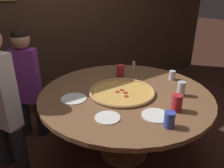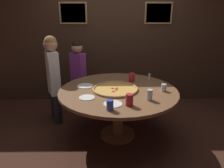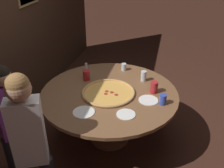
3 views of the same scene
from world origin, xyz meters
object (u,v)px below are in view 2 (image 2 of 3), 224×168
Objects in this scene: drink_cup_far_left at (132,77)px; drink_cup_near_right at (150,95)px; diner_centre_back at (78,72)px; dining_table at (118,98)px; drink_cup_front_edge at (164,88)px; giant_pizza at (115,89)px; white_plate_right_side at (85,86)px; white_plate_beside_cup at (87,97)px; drink_cup_far_right at (110,105)px; white_plate_far_back at (113,104)px; drink_cup_near_left at (129,100)px; diner_side_right at (53,75)px; condiment_shaker at (149,77)px.

drink_cup_near_right is at bearing -78.43° from drink_cup_far_left.
diner_centre_back is (-0.92, 0.55, -0.06)m from drink_cup_far_left.
drink_cup_front_edge reaches higher than dining_table.
diner_centre_back is (-0.65, 0.92, -0.01)m from giant_pizza.
white_plate_right_side is 1.16× the size of white_plate_beside_cup.
white_plate_beside_cup is at bearing -134.36° from drink_cup_far_left.
drink_cup_near_right reaches higher than drink_cup_far_right.
white_plate_far_back is (-0.04, -0.49, -0.01)m from giant_pizza.
drink_cup_near_left is (0.23, 0.12, 0.01)m from drink_cup_far_right.
diner_side_right is (-0.99, 0.50, 0.06)m from giant_pizza.
dining_table is 2.59× the size of giant_pizza.
diner_centre_back is at bearing 127.01° from dining_table.
drink_cup_near_left is at bearing -148.81° from drink_cup_near_right.
white_plate_far_back is at bearing -122.21° from condiment_shaker.
drink_cup_far_left is 0.66× the size of white_plate_beside_cup.
drink_cup_near_right is 0.96× the size of drink_cup_near_left.
white_plate_far_back is at bearing -31.18° from white_plate_beside_cup.
drink_cup_front_edge is (0.67, -0.05, 0.04)m from giant_pizza.
dining_table is 8.20× the size of white_plate_beside_cup.
diner_side_right is at bearing 134.04° from white_plate_far_back.
drink_cup_front_edge is 0.07× the size of diner_side_right.
drink_cup_near_right is (-0.25, -0.31, 0.02)m from drink_cup_front_edge.
drink_cup_near_left reaches higher than white_plate_right_side.
condiment_shaker is (0.61, 0.96, 0.05)m from white_plate_far_back.
drink_cup_far_left is 0.91m from white_plate_far_back.
drink_cup_far_left is 1.07m from diner_centre_back.
dining_table is 0.69m from drink_cup_far_right.
giant_pizza is 4.78× the size of drink_cup_far_left.
drink_cup_near_right is 0.61× the size of white_plate_far_back.
drink_cup_near_left is at bearing 156.01° from diner_centre_back.
drink_cup_front_edge is at bearing 38.49° from drink_cup_far_right.
white_plate_far_back is 1.53m from diner_centre_back.
giant_pizza is 1.12m from diner_centre_back.
drink_cup_far_left is at bearing -173.85° from diner_centre_back.
diner_centre_back is (-1.21, 0.44, -0.05)m from condiment_shaker.
drink_cup_near_left is 0.61× the size of white_plate_right_side.
drink_cup_far_left is at bearing 58.32° from dining_table.
condiment_shaker is 0.07× the size of diner_side_right.
drink_cup_near_right is at bearing -147.08° from diner_side_right.
white_plate_right_side is (-0.36, 0.81, -0.06)m from drink_cup_far_right.
giant_pizza is 0.47m from white_plate_beside_cup.
diner_centre_back is at bearing 102.88° from white_plate_beside_cup.
drink_cup_far_right reaches higher than dining_table.
white_plate_right_side is 0.18× the size of diner_centre_back.
drink_cup_far_right is 0.53× the size of white_plate_far_back.
condiment_shaker reaches higher than dining_table.
drink_cup_near_left is 1.54m from diner_side_right.
giant_pizza is 2.83× the size of white_plate_far_back.
drink_cup_near_right is 1.67m from diner_centre_back.
white_plate_beside_cup reaches higher than dining_table.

